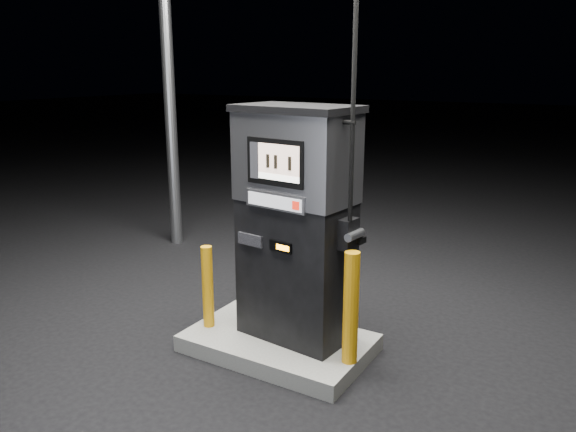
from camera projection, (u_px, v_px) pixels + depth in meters
The scene contains 5 objects.
ground at pixel (279, 350), 5.07m from camera, with size 80.00×80.00×0.00m, color black.
pump_island at pixel (279, 343), 5.05m from camera, with size 1.60×1.00×0.15m, color slate.
fuel_dispenser at pixel (296, 223), 4.79m from camera, with size 1.15×0.70×4.22m.
bollard_left at pixel (208, 287), 5.13m from camera, with size 0.10×0.10×0.77m, color orange.
bollard_right at pixel (351, 308), 4.47m from camera, with size 0.13×0.13×0.94m, color orange.
Camera 1 is at (2.44, -3.90, 2.47)m, focal length 35.00 mm.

